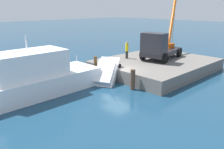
{
  "coord_description": "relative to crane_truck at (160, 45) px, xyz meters",
  "views": [
    {
      "loc": [
        14.09,
        13.93,
        6.55
      ],
      "look_at": [
        0.44,
        -0.41,
        0.71
      ],
      "focal_mm": 36.65,
      "sensor_mm": 36.0,
      "label": 1
    }
  ],
  "objects": [
    {
      "name": "crane_truck",
      "position": [
        0.0,
        0.0,
        0.0
      ],
      "size": [
        9.57,
        4.74,
        7.07
      ],
      "color": "black",
      "rests_on": "dock"
    },
    {
      "name": "piling_near",
      "position": [
        6.64,
        -2.63,
        -1.63
      ],
      "size": [
        0.32,
        0.32,
        2.07
      ],
      "primitive_type": "cylinder",
      "color": "brown",
      "rests_on": "ground"
    },
    {
      "name": "ground",
      "position": [
        6.1,
        -0.01,
        -2.67
      ],
      "size": [
        200.0,
        200.0,
        0.0
      ],
      "primitive_type": "plane",
      "color": "navy"
    },
    {
      "name": "salvaged_car",
      "position": [
        7.2,
        -0.57,
        -2.04
      ],
      "size": [
        4.11,
        3.43,
        3.22
      ],
      "color": "silver",
      "rests_on": "ground"
    },
    {
      "name": "dock_worker",
      "position": [
        2.2,
        -2.66,
        -0.54
      ],
      "size": [
        0.34,
        0.34,
        1.85
      ],
      "color": "#262626",
      "rests_on": "dock"
    },
    {
      "name": "piling_mid",
      "position": [
        6.67,
        2.18,
        -1.81
      ],
      "size": [
        0.4,
        0.4,
        1.72
      ],
      "primitive_type": "cylinder",
      "color": "brown",
      "rests_on": "ground"
    },
    {
      "name": "dock",
      "position": [
        0.42,
        -0.01,
        -2.08
      ],
      "size": [
        11.69,
        9.49,
        1.18
      ],
      "primitive_type": "cube",
      "color": "slate",
      "rests_on": "ground"
    },
    {
      "name": "moored_yacht",
      "position": [
        15.63,
        -2.3,
        -2.06
      ],
      "size": [
        14.79,
        3.78,
        6.14
      ],
      "color": "white",
      "rests_on": "ground"
    }
  ]
}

